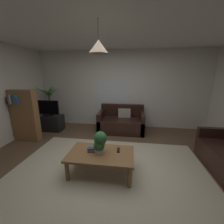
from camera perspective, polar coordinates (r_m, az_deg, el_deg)
floor at (r=3.04m, az=-0.86°, el=-21.21°), size 5.69×4.83×0.02m
rug at (r=2.88m, az=-1.54°, el=-23.29°), size 3.70×2.66×0.01m
wall_back at (r=4.92m, az=3.59°, el=8.91°), size 5.81×0.06×2.57m
ceiling at (r=2.59m, az=-1.12°, el=32.72°), size 5.69×4.83×0.02m
window_pane at (r=4.94m, az=0.18°, el=6.89°), size 1.12×0.01×1.06m
couch_under_window at (r=4.62m, az=3.75°, el=-4.30°), size 1.43×0.86×0.82m
coffee_table at (r=2.71m, az=-4.45°, el=-17.06°), size 1.18×0.70×0.41m
book_on_table_0 at (r=2.74m, az=-8.23°, el=-15.16°), size 0.15×0.12×0.02m
book_on_table_1 at (r=2.73m, az=-8.15°, el=-14.70°), size 0.12×0.11×0.03m
book_on_table_2 at (r=2.72m, az=-8.36°, el=-14.29°), size 0.14×0.10×0.02m
remote_on_table_0 at (r=2.74m, az=2.56°, el=-14.97°), size 0.06×0.16×0.02m
potted_plant_on_table at (r=2.58m, az=-4.89°, el=-11.88°), size 0.24×0.24×0.41m
tv_stand at (r=5.13m, az=-23.95°, el=-3.92°), size 0.90×0.44×0.50m
tv at (r=4.99m, az=-24.67°, el=1.53°), size 0.80×0.16×0.50m
potted_palm_corner at (r=5.45m, az=-23.61°, el=1.99°), size 0.75×0.81×1.47m
bookshelf_corner at (r=4.52m, az=-31.62°, el=-1.06°), size 0.70×0.31×1.40m
pendant_lamp at (r=2.34m, az=-5.42°, el=24.67°), size 0.30×0.30×0.48m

